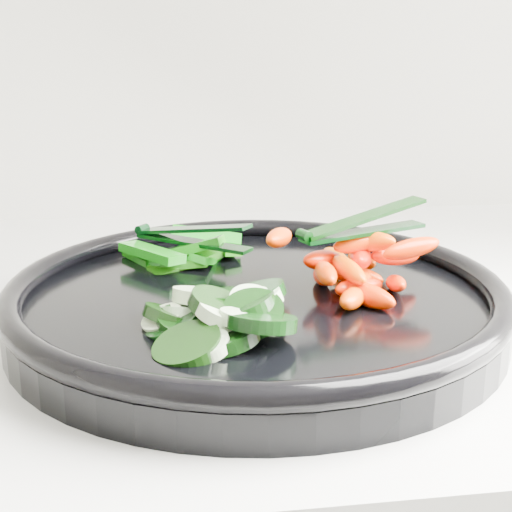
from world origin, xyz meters
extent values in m
cube|color=silver|center=(0.00, 1.70, 0.92)|extent=(2.02, 0.62, 0.03)
cylinder|color=black|center=(-0.09, 1.62, 0.94)|extent=(0.38, 0.38, 0.02)
torus|color=black|center=(-0.09, 1.62, 0.96)|extent=(0.38, 0.38, 0.02)
cylinder|color=black|center=(-0.15, 1.52, 0.96)|extent=(0.06, 0.06, 0.03)
cylinder|color=beige|center=(-0.14, 1.51, 0.96)|extent=(0.04, 0.04, 0.02)
cylinder|color=black|center=(-0.16, 1.57, 0.96)|extent=(0.06, 0.06, 0.03)
cylinder|color=#B7D4A9|center=(-0.15, 1.57, 0.96)|extent=(0.04, 0.04, 0.03)
cylinder|color=black|center=(-0.13, 1.53, 0.96)|extent=(0.06, 0.06, 0.02)
cylinder|color=#CDF0C0|center=(-0.12, 1.53, 0.96)|extent=(0.04, 0.04, 0.02)
cylinder|color=black|center=(-0.13, 1.59, 0.96)|extent=(0.06, 0.06, 0.03)
cylinder|color=beige|center=(-0.13, 1.57, 0.96)|extent=(0.05, 0.05, 0.02)
cylinder|color=black|center=(-0.14, 1.56, 0.96)|extent=(0.06, 0.06, 0.01)
cylinder|color=#D1F4C3|center=(-0.16, 1.57, 0.96)|extent=(0.05, 0.05, 0.01)
cylinder|color=black|center=(-0.14, 1.55, 0.96)|extent=(0.06, 0.06, 0.02)
cylinder|color=beige|center=(-0.14, 1.56, 0.96)|extent=(0.04, 0.04, 0.02)
cylinder|color=black|center=(-0.16, 1.55, 0.96)|extent=(0.04, 0.05, 0.02)
cylinder|color=beige|center=(-0.16, 1.56, 0.96)|extent=(0.04, 0.04, 0.02)
cylinder|color=black|center=(-0.11, 1.55, 0.97)|extent=(0.06, 0.06, 0.03)
cylinder|color=beige|center=(-0.10, 1.56, 0.97)|extent=(0.05, 0.05, 0.02)
cylinder|color=black|center=(-0.13, 1.57, 0.97)|extent=(0.05, 0.05, 0.02)
cylinder|color=#D6EEBF|center=(-0.14, 1.58, 0.97)|extent=(0.05, 0.05, 0.02)
cylinder|color=black|center=(-0.12, 1.55, 0.97)|extent=(0.06, 0.07, 0.03)
cylinder|color=beige|center=(-0.13, 1.54, 0.97)|extent=(0.04, 0.04, 0.02)
cylinder|color=black|center=(-0.10, 1.54, 0.97)|extent=(0.05, 0.05, 0.03)
cylinder|color=beige|center=(-0.10, 1.56, 0.97)|extent=(0.05, 0.04, 0.03)
cylinder|color=black|center=(-0.10, 1.58, 0.97)|extent=(0.06, 0.06, 0.02)
cylinder|color=beige|center=(-0.10, 1.56, 0.97)|extent=(0.03, 0.03, 0.02)
cylinder|color=black|center=(-0.10, 1.53, 0.97)|extent=(0.06, 0.06, 0.02)
cylinder|color=#D9F5C4|center=(-0.11, 1.53, 0.97)|extent=(0.05, 0.05, 0.02)
ellipsoid|color=#EC3B00|center=(-0.02, 1.60, 0.96)|extent=(0.04, 0.04, 0.02)
ellipsoid|color=#FE3E00|center=(-0.02, 1.60, 0.96)|extent=(0.05, 0.04, 0.02)
ellipsoid|color=red|center=(-0.02, 1.58, 0.96)|extent=(0.04, 0.05, 0.02)
ellipsoid|color=#FF4700|center=(0.01, 1.60, 0.96)|extent=(0.02, 0.04, 0.02)
ellipsoid|color=#F71800|center=(-0.04, 1.63, 0.96)|extent=(0.02, 0.04, 0.02)
ellipsoid|color=#F95400|center=(-0.03, 1.58, 0.96)|extent=(0.04, 0.05, 0.02)
ellipsoid|color=#FF6000|center=(-0.01, 1.63, 0.96)|extent=(0.05, 0.03, 0.02)
ellipsoid|color=#EB3F00|center=(0.00, 1.67, 0.96)|extent=(0.02, 0.05, 0.02)
ellipsoid|color=#FF5F00|center=(-0.02, 1.67, 0.96)|extent=(0.03, 0.05, 0.02)
ellipsoid|color=#EC1E00|center=(-0.04, 1.59, 0.98)|extent=(0.02, 0.05, 0.02)
ellipsoid|color=red|center=(0.02, 1.66, 0.98)|extent=(0.02, 0.05, 0.03)
ellipsoid|color=#F01600|center=(-0.01, 1.63, 0.98)|extent=(0.03, 0.05, 0.03)
ellipsoid|color=#F25400|center=(-0.03, 1.60, 0.98)|extent=(0.03, 0.05, 0.02)
ellipsoid|color=#FF1400|center=(-0.04, 1.63, 0.98)|extent=(0.05, 0.04, 0.02)
ellipsoid|color=red|center=(0.02, 1.63, 0.98)|extent=(0.05, 0.04, 0.02)
ellipsoid|color=#ED4D00|center=(0.00, 1.62, 0.99)|extent=(0.05, 0.05, 0.03)
ellipsoid|color=#FF3400|center=(-0.07, 1.65, 0.99)|extent=(0.04, 0.05, 0.02)
ellipsoid|color=#F21900|center=(-0.01, 1.62, 0.99)|extent=(0.05, 0.02, 0.02)
ellipsoid|color=#DC4800|center=(0.02, 1.60, 0.99)|extent=(0.05, 0.03, 0.02)
cube|color=#0A6B11|center=(-0.13, 1.71, 0.96)|extent=(0.04, 0.05, 0.02)
cube|color=#0A6E0C|center=(-0.12, 1.70, 0.96)|extent=(0.03, 0.05, 0.02)
cube|color=#1D6409|center=(-0.10, 1.72, 0.96)|extent=(0.03, 0.05, 0.02)
cube|color=#0A700E|center=(-0.14, 1.69, 0.96)|extent=(0.05, 0.03, 0.01)
cube|color=#09630A|center=(-0.14, 1.70, 0.96)|extent=(0.07, 0.05, 0.02)
cube|color=#1D710A|center=(-0.18, 1.72, 0.96)|extent=(0.04, 0.05, 0.01)
cube|color=#15730B|center=(-0.16, 1.70, 0.96)|extent=(0.03, 0.06, 0.02)
cube|color=#0E6C0A|center=(-0.14, 1.70, 0.97)|extent=(0.06, 0.04, 0.03)
cube|color=#0D6B0A|center=(-0.17, 1.69, 0.97)|extent=(0.06, 0.06, 0.01)
cube|color=#096109|center=(-0.12, 1.74, 0.97)|extent=(0.07, 0.03, 0.02)
cylinder|color=black|center=(-0.06, 1.60, 1.00)|extent=(0.01, 0.01, 0.01)
cube|color=black|center=(-0.01, 1.63, 1.00)|extent=(0.11, 0.06, 0.00)
cube|color=black|center=(-0.01, 1.63, 1.01)|extent=(0.11, 0.06, 0.02)
cylinder|color=black|center=(-0.18, 1.74, 0.98)|extent=(0.01, 0.01, 0.01)
cube|color=black|center=(-0.13, 1.70, 0.97)|extent=(0.10, 0.08, 0.00)
cube|color=black|center=(-0.13, 1.70, 0.99)|extent=(0.10, 0.08, 0.02)
camera|label=1|loc=(-0.16, 1.11, 1.14)|focal=50.00mm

